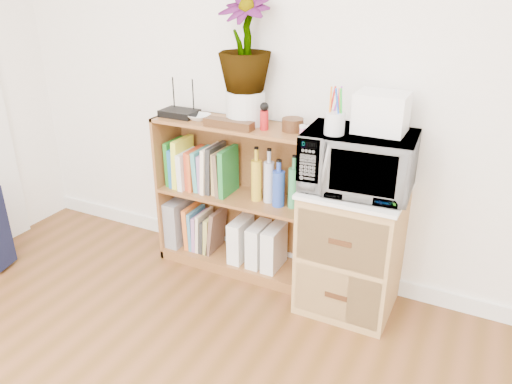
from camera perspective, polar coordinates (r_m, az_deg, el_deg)
The scene contains 21 objects.
skirting_board at distance 3.23m, azimuth 4.62°, elevation -7.87°, with size 4.00×0.02×0.10m, color white.
bookshelf at distance 3.04m, azimuth -2.23°, elevation -0.76°, with size 1.00×0.30×0.95m, color brown.
wicker_unit at distance 2.79m, azimuth 10.78°, elevation -6.55°, with size 0.50×0.45×0.70m, color #9E7542.
microwave at distance 2.56m, azimuth 11.60°, elevation 3.46°, with size 0.55×0.37×0.30m, color silver.
pen_cup at distance 2.45m, azimuth 8.98°, elevation 7.77°, with size 0.10×0.10×0.11m, color silver.
small_appliance at distance 2.52m, azimuth 14.15°, elevation 8.81°, with size 0.24×0.20×0.19m, color white.
router at distance 3.05m, azimuth -8.74°, elevation 8.90°, with size 0.22×0.15×0.04m, color black.
white_bowl at distance 2.96m, azimuth -6.56°, elevation 8.51°, with size 0.13×0.13×0.03m, color silver.
plant_pot at distance 2.84m, azimuth -1.21°, elevation 9.65°, with size 0.22×0.22×0.19m, color silver.
potted_plant at distance 2.78m, azimuth -1.28°, elevation 16.75°, with size 0.29×0.29×0.52m, color #2E7332.
trinket_box at distance 2.78m, azimuth -3.13°, elevation 7.77°, with size 0.29×0.07×0.05m, color #361E0E.
kokeshi_doll at distance 2.74m, azimuth 0.95°, elevation 8.20°, with size 0.05×0.05×0.11m, color #A41417.
wooden_bowl at distance 2.73m, azimuth 4.21°, elevation 7.68°, with size 0.12×0.12×0.07m, color #351C0E.
paint_jars at distance 2.60m, azimuth 5.99°, elevation 6.59°, with size 0.10×0.04×0.05m, color pink.
file_box at distance 3.36m, azimuth -8.66°, elevation -3.24°, with size 0.09×0.25×0.31m, color gray.
magazine_holder_left at distance 3.15m, azimuth -1.76°, elevation -5.41°, with size 0.09×0.22×0.27m, color white.
magazine_holder_mid at distance 3.10m, azimuth 0.30°, elevation -5.96°, with size 0.08×0.21×0.26m, color silver.
magazine_holder_right at distance 3.06m, azimuth 2.08°, elevation -6.34°, with size 0.09×0.22×0.27m, color white.
cookbooks at distance 3.10m, azimuth -6.28°, elevation 2.77°, with size 0.43×0.20×0.31m.
liquor_bottles at distance 2.87m, azimuth 2.12°, elevation 1.49°, with size 0.29×0.07×0.32m.
lower_books at distance 3.28m, azimuth -5.91°, elevation -4.32°, with size 0.24×0.19×0.30m.
Camera 1 is at (0.99, -0.32, 1.74)m, focal length 35.00 mm.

